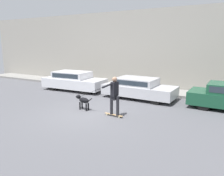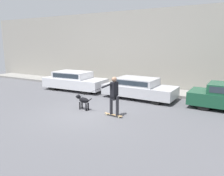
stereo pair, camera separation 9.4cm
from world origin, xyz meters
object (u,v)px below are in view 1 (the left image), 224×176
(parked_car_0, at_px, (74,81))
(parked_car_1, at_px, (139,88))
(skateboarder, at_px, (114,94))
(dog, at_px, (83,100))

(parked_car_0, xyz_separation_m, parked_car_1, (4.81, 0.00, -0.04))
(skateboarder, bearing_deg, parked_car_1, -80.16)
(parked_car_0, bearing_deg, dog, -48.22)
(parked_car_0, height_order, dog, parked_car_0)
(dog, xyz_separation_m, skateboarder, (1.81, -0.16, 0.55))
(parked_car_1, bearing_deg, dog, -111.00)
(parked_car_0, relative_size, skateboarder, 1.74)
(dog, bearing_deg, parked_car_0, -37.52)
(parked_car_0, relative_size, dog, 4.26)
(dog, height_order, skateboarder, skateboarder)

